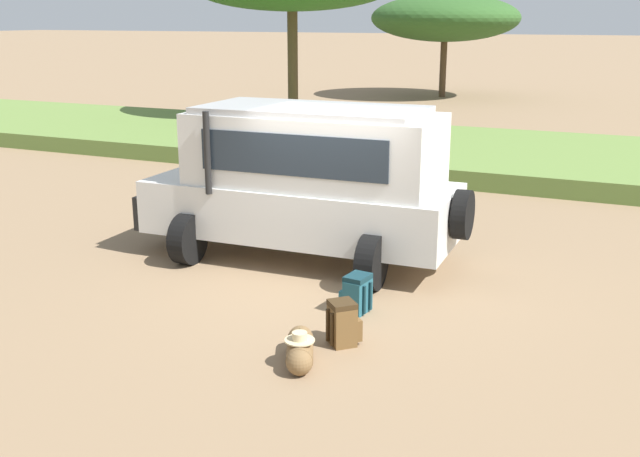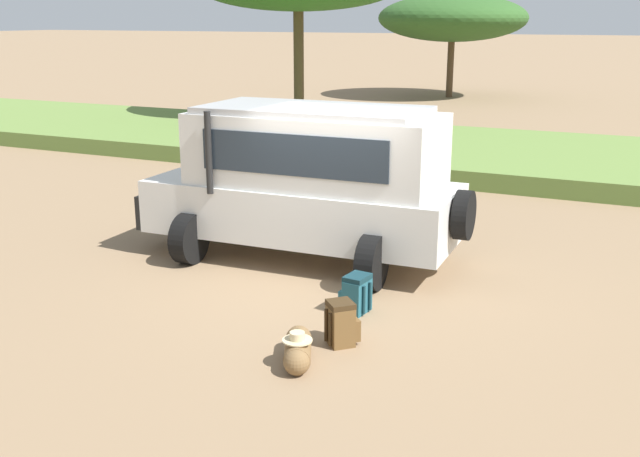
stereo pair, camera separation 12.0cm
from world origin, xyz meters
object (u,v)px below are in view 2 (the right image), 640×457
(backpack_beside_front_wheel, at_px, (356,294))
(backpack_cluster_center, at_px, (341,324))
(duffel_bag_low_black_case, at_px, (298,349))
(safari_vehicle, at_px, (308,179))
(acacia_tree_left_mid, at_px, (453,18))

(backpack_beside_front_wheel, xyz_separation_m, backpack_cluster_center, (0.22, -1.01, 0.01))
(backpack_beside_front_wheel, distance_m, duffel_bag_low_black_case, 1.67)
(backpack_beside_front_wheel, distance_m, backpack_cluster_center, 1.03)
(backpack_beside_front_wheel, relative_size, duffel_bag_low_black_case, 0.59)
(safari_vehicle, height_order, backpack_beside_front_wheel, safari_vehicle)
(backpack_beside_front_wheel, height_order, backpack_cluster_center, backpack_cluster_center)
(backpack_cluster_center, bearing_deg, backpack_beside_front_wheel, 102.47)
(duffel_bag_low_black_case, xyz_separation_m, acacia_tree_left_mid, (-6.26, 28.89, 3.53))
(safari_vehicle, xyz_separation_m, backpack_beside_front_wheel, (1.57, -1.82, -1.04))
(safari_vehicle, xyz_separation_m, backpack_cluster_center, (1.79, -2.83, -1.03))
(backpack_beside_front_wheel, height_order, acacia_tree_left_mid, acacia_tree_left_mid)
(safari_vehicle, height_order, acacia_tree_left_mid, acacia_tree_left_mid)
(acacia_tree_left_mid, bearing_deg, safari_vehicle, -79.48)
(backpack_beside_front_wheel, height_order, duffel_bag_low_black_case, backpack_beside_front_wheel)
(backpack_cluster_center, bearing_deg, duffel_bag_low_black_case, -111.21)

